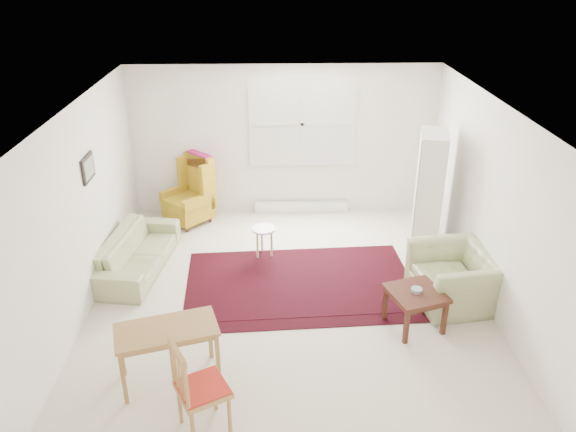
{
  "coord_description": "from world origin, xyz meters",
  "views": [
    {
      "loc": [
        -0.19,
        -6.1,
        4.1
      ],
      "look_at": [
        0.0,
        0.3,
        1.05
      ],
      "focal_mm": 35.0,
      "sensor_mm": 36.0,
      "label": 1
    }
  ],
  "objects_px": {
    "wingback_chair": "(187,191)",
    "coffee_table": "(414,309)",
    "cabinet": "(429,192)",
    "desk": "(169,354)",
    "armchair": "(455,273)",
    "sofa": "(136,246)",
    "desk_chair": "(202,387)",
    "stool": "(264,242)"
  },
  "relations": [
    {
      "from": "wingback_chair",
      "to": "coffee_table",
      "type": "height_order",
      "value": "wingback_chair"
    },
    {
      "from": "cabinet",
      "to": "desk",
      "type": "relative_size",
      "value": 1.75
    },
    {
      "from": "armchair",
      "to": "desk",
      "type": "bearing_deg",
      "value": -76.88
    },
    {
      "from": "sofa",
      "to": "coffee_table",
      "type": "relative_size",
      "value": 3.02
    },
    {
      "from": "wingback_chair",
      "to": "desk",
      "type": "relative_size",
      "value": 1.11
    },
    {
      "from": "armchair",
      "to": "cabinet",
      "type": "xyz_separation_m",
      "value": [
        0.0,
        1.48,
        0.48
      ]
    },
    {
      "from": "coffee_table",
      "to": "desk_chair",
      "type": "xyz_separation_m",
      "value": [
        -2.33,
        -1.53,
        0.26
      ]
    },
    {
      "from": "desk",
      "to": "desk_chair",
      "type": "height_order",
      "value": "desk_chair"
    },
    {
      "from": "desk",
      "to": "coffee_table",
      "type": "bearing_deg",
      "value": 16.8
    },
    {
      "from": "armchair",
      "to": "coffee_table",
      "type": "relative_size",
      "value": 1.76
    },
    {
      "from": "sofa",
      "to": "desk_chair",
      "type": "xyz_separation_m",
      "value": [
        1.25,
        -2.98,
        0.14
      ]
    },
    {
      "from": "sofa",
      "to": "wingback_chair",
      "type": "height_order",
      "value": "wingback_chair"
    },
    {
      "from": "armchair",
      "to": "stool",
      "type": "distance_m",
      "value": 2.74
    },
    {
      "from": "armchair",
      "to": "wingback_chair",
      "type": "bearing_deg",
      "value": -131.9
    },
    {
      "from": "wingback_chair",
      "to": "desk",
      "type": "height_order",
      "value": "wingback_chair"
    },
    {
      "from": "armchair",
      "to": "cabinet",
      "type": "height_order",
      "value": "cabinet"
    },
    {
      "from": "wingback_chair",
      "to": "cabinet",
      "type": "relative_size",
      "value": 0.64
    },
    {
      "from": "stool",
      "to": "sofa",
      "type": "bearing_deg",
      "value": -169.88
    },
    {
      "from": "sofa",
      "to": "wingback_chair",
      "type": "xyz_separation_m",
      "value": [
        0.52,
        1.47,
        0.2
      ]
    },
    {
      "from": "stool",
      "to": "desk",
      "type": "xyz_separation_m",
      "value": [
        -0.95,
        -2.61,
        0.09
      ]
    },
    {
      "from": "wingback_chair",
      "to": "stool",
      "type": "relative_size",
      "value": 2.47
    },
    {
      "from": "sofa",
      "to": "stool",
      "type": "bearing_deg",
      "value": -71.98
    },
    {
      "from": "armchair",
      "to": "desk_chair",
      "type": "bearing_deg",
      "value": -63.98
    },
    {
      "from": "wingback_chair",
      "to": "coffee_table",
      "type": "xyz_separation_m",
      "value": [
        3.05,
        -2.93,
        -0.32
      ]
    },
    {
      "from": "stool",
      "to": "cabinet",
      "type": "bearing_deg",
      "value": 5.46
    },
    {
      "from": "armchair",
      "to": "cabinet",
      "type": "relative_size",
      "value": 0.59
    },
    {
      "from": "sofa",
      "to": "desk_chair",
      "type": "bearing_deg",
      "value": -149.43
    },
    {
      "from": "cabinet",
      "to": "desk",
      "type": "height_order",
      "value": "cabinet"
    },
    {
      "from": "stool",
      "to": "cabinet",
      "type": "height_order",
      "value": "cabinet"
    },
    {
      "from": "armchair",
      "to": "stool",
      "type": "relative_size",
      "value": 2.3
    },
    {
      "from": "wingback_chair",
      "to": "stool",
      "type": "xyz_separation_m",
      "value": [
        1.25,
        -1.16,
        -0.34
      ]
    },
    {
      "from": "desk",
      "to": "stool",
      "type": "bearing_deg",
      "value": 69.9
    },
    {
      "from": "wingback_chair",
      "to": "stool",
      "type": "height_order",
      "value": "wingback_chair"
    },
    {
      "from": "sofa",
      "to": "desk",
      "type": "relative_size",
      "value": 1.78
    },
    {
      "from": "cabinet",
      "to": "desk_chair",
      "type": "relative_size",
      "value": 1.78
    },
    {
      "from": "armchair",
      "to": "cabinet",
      "type": "distance_m",
      "value": 1.55
    },
    {
      "from": "desk",
      "to": "desk_chair",
      "type": "relative_size",
      "value": 1.02
    },
    {
      "from": "sofa",
      "to": "cabinet",
      "type": "xyz_separation_m",
      "value": [
        4.2,
        0.55,
        0.53
      ]
    },
    {
      "from": "desk",
      "to": "cabinet",
      "type": "bearing_deg",
      "value": 39.97
    },
    {
      "from": "stool",
      "to": "cabinet",
      "type": "xyz_separation_m",
      "value": [
        2.43,
        0.23,
        0.66
      ]
    },
    {
      "from": "sofa",
      "to": "stool",
      "type": "relative_size",
      "value": 3.94
    },
    {
      "from": "stool",
      "to": "desk",
      "type": "relative_size",
      "value": 0.45
    }
  ]
}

